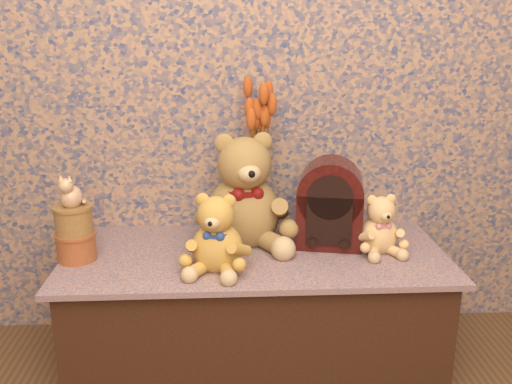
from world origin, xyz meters
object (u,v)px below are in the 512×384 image
teddy_large (243,185)px  cat_figurine (71,190)px  teddy_medium (217,229)px  cathedral_radio (330,203)px  biscuit_tin_lower (76,247)px  teddy_small (379,221)px  ceramic_vase (257,213)px

teddy_large → cat_figurine: bearing=-177.6°
teddy_medium → cathedral_radio: cathedral_radio is taller
teddy_medium → cat_figurine: cat_figurine is taller
teddy_large → biscuit_tin_lower: teddy_large is taller
teddy_small → cat_figurine: size_ratio=1.94×
teddy_large → cat_figurine: (-0.58, -0.13, 0.03)m
cathedral_radio → ceramic_vase: bearing=172.6°
cathedral_radio → ceramic_vase: cathedral_radio is taller
teddy_medium → teddy_small: 0.58m
cathedral_radio → cat_figurine: 0.90m
teddy_large → biscuit_tin_lower: bearing=-177.6°
cat_figurine → teddy_small: bearing=14.1°
teddy_small → ceramic_vase: bearing=150.7°
ceramic_vase → teddy_medium: bearing=-117.7°
teddy_large → cathedral_radio: bearing=-17.7°
teddy_small → cathedral_radio: bearing=147.9°
ceramic_vase → biscuit_tin_lower: size_ratio=1.45×
ceramic_vase → biscuit_tin_lower: (-0.63, -0.18, -0.05)m
teddy_large → cat_figurine: 0.60m
teddy_large → biscuit_tin_lower: 0.62m
teddy_large → teddy_small: 0.50m
ceramic_vase → teddy_large: bearing=-136.2°
biscuit_tin_lower → teddy_medium: bearing=-11.1°
teddy_small → cat_figurine: bearing=172.9°
biscuit_tin_lower → ceramic_vase: bearing=16.3°
teddy_large → cathedral_radio: teddy_large is taller
teddy_small → ceramic_vase: (-0.42, 0.16, -0.02)m
teddy_medium → teddy_small: (0.57, 0.12, -0.03)m
cat_figurine → teddy_medium: bearing=1.9°
ceramic_vase → cat_figurine: 0.68m
teddy_medium → teddy_small: size_ratio=1.22×
teddy_medium → ceramic_vase: 0.32m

